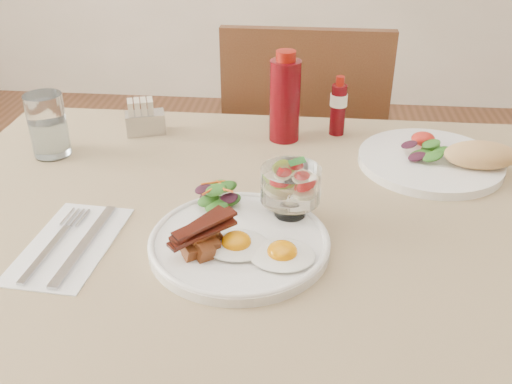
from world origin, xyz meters
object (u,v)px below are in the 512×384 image
object	(u,v)px
main_plate	(239,243)
ketchup_bottle	(285,99)
water_glass	(49,129)
fruit_cup	(291,185)
hot_sauce_bottle	(338,107)
chair_far	(302,160)
sugar_caddy	(144,119)
second_plate	(442,158)
table	(295,260)

from	to	relation	value
main_plate	ketchup_bottle	world-z (taller)	ketchup_bottle
ketchup_bottle	water_glass	world-z (taller)	ketchup_bottle
fruit_cup	hot_sauce_bottle	bearing A→B (deg)	76.74
chair_far	main_plate	distance (m)	0.80
main_plate	hot_sauce_bottle	bearing A→B (deg)	70.29
sugar_caddy	water_glass	size ratio (longest dim) A/B	0.74
chair_far	second_plate	size ratio (longest dim) A/B	3.17
chair_far	ketchup_bottle	distance (m)	0.47
table	water_glass	distance (m)	0.56
table	hot_sauce_bottle	distance (m)	0.39
ketchup_bottle	sugar_caddy	world-z (taller)	ketchup_bottle
second_plate	main_plate	bearing A→B (deg)	-139.64
second_plate	sugar_caddy	distance (m)	0.63
main_plate	sugar_caddy	size ratio (longest dim) A/B	2.96
fruit_cup	sugar_caddy	bearing A→B (deg)	135.53
water_glass	sugar_caddy	bearing A→B (deg)	37.20
table	sugar_caddy	size ratio (longest dim) A/B	14.05
table	water_glass	world-z (taller)	water_glass
hot_sauce_bottle	main_plate	bearing A→B (deg)	-109.71
water_glass	fruit_cup	bearing A→B (deg)	-22.67
table	main_plate	world-z (taller)	main_plate
table	chair_far	xyz separation A→B (m)	(0.00, 0.66, -0.14)
chair_far	ketchup_bottle	bearing A→B (deg)	-96.46
table	ketchup_bottle	xyz separation A→B (m)	(-0.04, 0.31, 0.18)
water_glass	chair_far	bearing A→B (deg)	42.98
fruit_cup	hot_sauce_bottle	distance (m)	0.37
second_plate	ketchup_bottle	size ratio (longest dim) A/B	1.53
hot_sauce_bottle	sugar_caddy	distance (m)	0.42
main_plate	second_plate	xyz separation A→B (m)	(0.36, 0.31, 0.01)
chair_far	ketchup_bottle	size ratio (longest dim) A/B	4.85
main_plate	fruit_cup	bearing A→B (deg)	47.64
second_plate	hot_sauce_bottle	distance (m)	0.25
table	sugar_caddy	bearing A→B (deg)	137.69
main_plate	sugar_caddy	xyz separation A→B (m)	(-0.26, 0.41, 0.02)
main_plate	sugar_caddy	bearing A→B (deg)	122.46
main_plate	second_plate	distance (m)	0.47
main_plate	fruit_cup	distance (m)	0.13
chair_far	hot_sauce_bottle	world-z (taller)	chair_far
main_plate	water_glass	bearing A→B (deg)	145.63
table	fruit_cup	distance (m)	0.16
main_plate	ketchup_bottle	distance (m)	0.42
hot_sauce_bottle	water_glass	xyz separation A→B (m)	(-0.58, -0.16, -0.01)
chair_far	hot_sauce_bottle	size ratio (longest dim) A/B	7.15
fruit_cup	second_plate	size ratio (longest dim) A/B	0.33
hot_sauce_bottle	sugar_caddy	xyz separation A→B (m)	(-0.42, -0.04, -0.03)
main_plate	hot_sauce_bottle	world-z (taller)	hot_sauce_bottle
second_plate	hot_sauce_bottle	bearing A→B (deg)	144.96
table	second_plate	distance (m)	0.36
fruit_cup	sugar_caddy	size ratio (longest dim) A/B	1.04
ketchup_bottle	hot_sauce_bottle	bearing A→B (deg)	18.38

